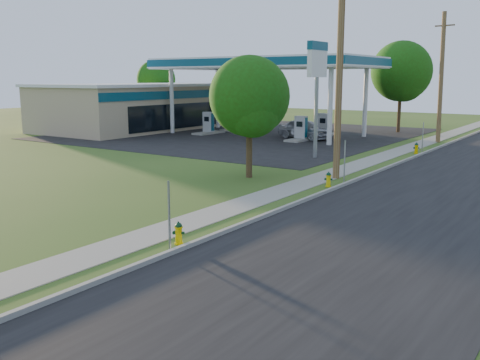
% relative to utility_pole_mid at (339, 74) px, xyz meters
% --- Properties ---
extents(ground_plane, '(140.00, 140.00, 0.00)m').
position_rel_utility_pole_mid_xyz_m(ground_plane, '(0.60, -17.00, -4.95)').
color(ground_plane, '#2B4E17').
rests_on(ground_plane, ground).
extents(road, '(8.00, 120.00, 0.02)m').
position_rel_utility_pole_mid_xyz_m(road, '(5.10, -7.00, -4.94)').
color(road, black).
rests_on(road, ground).
extents(curb, '(0.15, 120.00, 0.15)m').
position_rel_utility_pole_mid_xyz_m(curb, '(1.10, -7.00, -4.88)').
color(curb, gray).
rests_on(curb, ground).
extents(sidewalk, '(1.50, 120.00, 0.03)m').
position_rel_utility_pole_mid_xyz_m(sidewalk, '(-0.65, -7.00, -4.94)').
color(sidewalk, gray).
rests_on(sidewalk, ground).
extents(forecourt, '(26.00, 28.00, 0.02)m').
position_rel_utility_pole_mid_xyz_m(forecourt, '(-15.40, 15.00, -4.94)').
color(forecourt, black).
rests_on(forecourt, ground).
extents(utility_pole_mid, '(1.40, 0.32, 9.80)m').
position_rel_utility_pole_mid_xyz_m(utility_pole_mid, '(0.00, 0.00, 0.00)').
color(utility_pole_mid, brown).
rests_on(utility_pole_mid, ground).
extents(utility_pole_far, '(1.40, 0.32, 9.50)m').
position_rel_utility_pole_mid_xyz_m(utility_pole_far, '(0.00, 18.00, -0.15)').
color(utility_pole_far, brown).
rests_on(utility_pole_far, ground).
extents(sign_post_near, '(0.05, 0.04, 2.00)m').
position_rel_utility_pole_mid_xyz_m(sign_post_near, '(0.85, -12.80, -3.95)').
color(sign_post_near, gray).
rests_on(sign_post_near, ground).
extents(sign_post_mid, '(0.05, 0.04, 2.00)m').
position_rel_utility_pole_mid_xyz_m(sign_post_mid, '(0.85, -1.00, -3.95)').
color(sign_post_mid, gray).
rests_on(sign_post_mid, ground).
extents(sign_post_far, '(0.05, 0.04, 2.00)m').
position_rel_utility_pole_mid_xyz_m(sign_post_far, '(0.85, 11.20, -3.95)').
color(sign_post_far, gray).
rests_on(sign_post_far, ground).
extents(gas_canopy, '(18.18, 9.18, 6.40)m').
position_rel_utility_pole_mid_xyz_m(gas_canopy, '(-13.40, 15.00, 0.94)').
color(gas_canopy, silver).
rests_on(gas_canopy, ground).
extents(fuel_pump_nw, '(1.20, 3.20, 1.90)m').
position_rel_utility_pole_mid_xyz_m(fuel_pump_nw, '(-17.90, 13.00, -4.23)').
color(fuel_pump_nw, gray).
rests_on(fuel_pump_nw, ground).
extents(fuel_pump_ne, '(1.20, 3.20, 1.90)m').
position_rel_utility_pole_mid_xyz_m(fuel_pump_ne, '(-8.90, 13.00, -4.23)').
color(fuel_pump_ne, gray).
rests_on(fuel_pump_ne, ground).
extents(fuel_pump_sw, '(1.20, 3.20, 1.90)m').
position_rel_utility_pole_mid_xyz_m(fuel_pump_sw, '(-17.90, 17.00, -4.23)').
color(fuel_pump_sw, gray).
rests_on(fuel_pump_sw, ground).
extents(fuel_pump_se, '(1.20, 3.20, 1.90)m').
position_rel_utility_pole_mid_xyz_m(fuel_pump_se, '(-8.90, 17.00, -4.23)').
color(fuel_pump_se, gray).
rests_on(fuel_pump_se, ground).
extents(convenience_store, '(10.40, 22.40, 4.25)m').
position_rel_utility_pole_mid_xyz_m(convenience_store, '(-26.38, 15.00, -2.82)').
color(convenience_store, tan).
rests_on(convenience_store, ground).
extents(price_pylon, '(0.34, 2.04, 6.85)m').
position_rel_utility_pole_mid_xyz_m(price_pylon, '(-3.90, 5.50, 0.48)').
color(price_pylon, gray).
rests_on(price_pylon, ground).
extents(tree_verge, '(3.85, 3.85, 5.84)m').
position_rel_utility_pole_mid_xyz_m(tree_verge, '(-3.51, -2.20, -1.20)').
color(tree_verge, '#332514').
rests_on(tree_verge, ground).
extents(tree_lot, '(5.27, 5.27, 7.98)m').
position_rel_utility_pole_mid_xyz_m(tree_lot, '(-4.78, 23.71, 0.19)').
color(tree_lot, '#332514').
rests_on(tree_lot, ground).
extents(tree_back, '(4.54, 4.54, 6.88)m').
position_rel_utility_pole_mid_xyz_m(tree_back, '(-33.91, 23.61, -0.53)').
color(tree_back, '#332514').
rests_on(tree_back, ground).
extents(hydrant_near, '(0.35, 0.31, 0.68)m').
position_rel_utility_pole_mid_xyz_m(hydrant_near, '(0.63, -12.18, -4.62)').
color(hydrant_near, '#E1BC03').
rests_on(hydrant_near, ground).
extents(hydrant_mid, '(0.36, 0.32, 0.69)m').
position_rel_utility_pole_mid_xyz_m(hydrant_mid, '(0.59, -2.09, -4.62)').
color(hydrant_mid, yellow).
rests_on(hydrant_mid, ground).
extents(hydrant_far, '(0.37, 0.34, 0.73)m').
position_rel_utility_pole_mid_xyz_m(hydrant_far, '(0.59, 10.83, -4.60)').
color(hydrant_far, '#DAB000').
rests_on(hydrant_far, ground).
extents(car_silver, '(4.93, 2.98, 1.57)m').
position_rel_utility_pole_mid_xyz_m(car_silver, '(-9.22, 14.26, -4.17)').
color(car_silver, '#ACAEB3').
rests_on(car_silver, ground).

